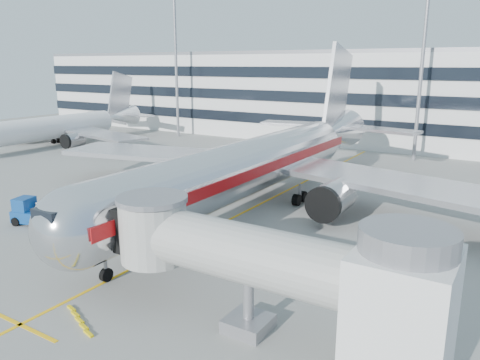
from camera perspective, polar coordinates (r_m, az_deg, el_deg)
The scene contains 15 objects.
ground at distance 36.81m, azimuth -6.68°, elevation -7.48°, with size 180.00×180.00×0.00m, color gray.
lead_in_line at distance 44.57m, azimuth 1.35°, elevation -3.51°, with size 0.25×70.00×0.01m, color #FAB60D.
stop_bar at distance 28.38m, azimuth -25.24°, elevation -15.67°, with size 6.00×0.25×0.01m, color #FAB60D.
main_jet at distance 44.94m, azimuth 2.50°, elevation 2.20°, with size 50.95×48.70×16.06m.
jet_bridge at distance 22.94m, azimuth 4.72°, elevation -10.65°, with size 17.80×4.50×7.00m.
terminal at distance 87.45m, azimuth 17.85°, elevation 9.67°, with size 150.00×24.25×15.60m.
light_mast_west at distance 88.95m, azimuth -7.83°, elevation 14.83°, with size 2.40×1.20×25.45m.
light_mast_centre at distance 69.96m, azimuth 21.43°, elevation 14.28°, with size 2.40×1.20×25.45m.
second_jet at distance 83.92m, azimuth -21.62°, elevation 6.02°, with size 38.21×36.52×12.04m.
belt_loader at distance 41.62m, azimuth -12.29°, elevation -4.24°, with size 4.61×3.13×2.18m.
baggage_tug at distance 44.07m, azimuth -24.28°, elevation -3.64°, with size 3.41×2.62×2.29m.
cargo_container_left at distance 45.40m, azimuth -18.94°, elevation -2.77°, with size 1.96×1.96×1.81m.
cargo_container_right at distance 43.45m, azimuth -20.13°, elevation -3.75°, with size 1.99×1.99×1.61m.
cargo_container_front at distance 43.50m, azimuth -22.06°, elevation -3.73°, with size 2.03×2.03×1.86m.
ramp_worker at distance 41.59m, azimuth -14.07°, elevation -3.97°, with size 0.65×0.42×1.77m, color #C5FF1A.
Camera 1 is at (21.59, -26.61, 13.43)m, focal length 35.00 mm.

